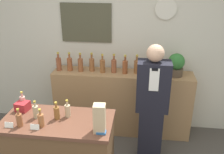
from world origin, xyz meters
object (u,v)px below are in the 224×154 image
Objects in this scene: shopkeeper at (152,105)px; potted_plant at (176,64)px; paper_bag at (99,118)px; tape_dispenser at (102,131)px.

shopkeeper is 4.90× the size of potted_plant.
potted_plant is at bearing 59.56° from shopkeeper.
potted_plant is 1.60m from paper_bag.
shopkeeper reaches higher than paper_bag.
shopkeeper is at bearing 57.08° from paper_bag.
shopkeeper is 17.48× the size of tape_dispenser.
paper_bag is at bearing 131.29° from tape_dispenser.
tape_dispenser is (-0.82, -1.38, -0.20)m from potted_plant.
tape_dispenser is at bearing -48.71° from paper_bag.
potted_plant is 1.62m from tape_dispenser.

